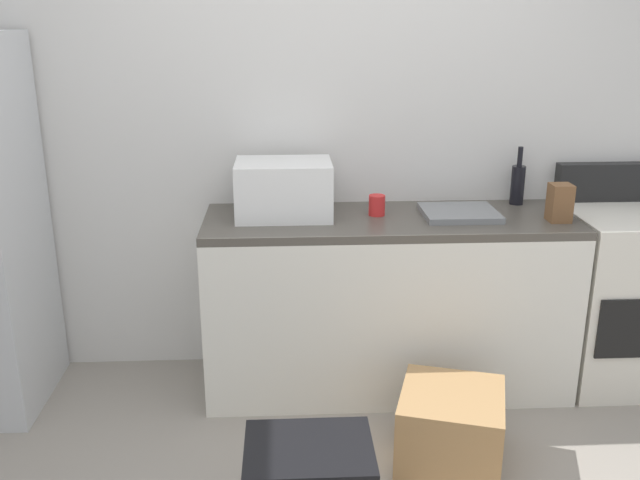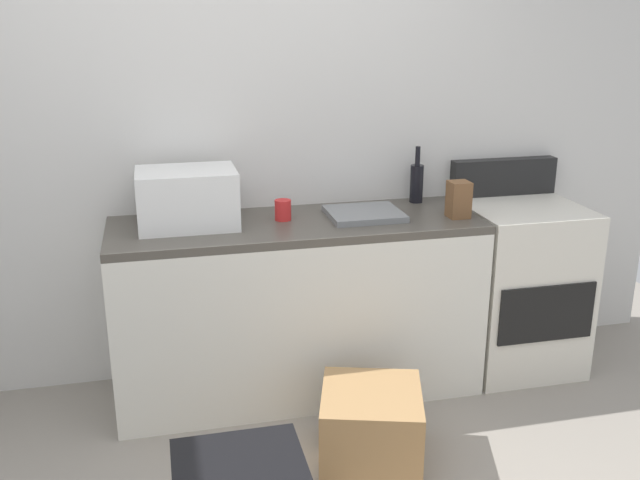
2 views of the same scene
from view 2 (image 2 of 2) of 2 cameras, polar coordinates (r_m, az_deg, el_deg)
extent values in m
cube|color=silver|center=(3.64, -7.78, 8.76)|extent=(5.00, 0.10, 2.60)
cube|color=silver|center=(3.59, -1.83, -5.70)|extent=(1.80, 0.60, 0.86)
cube|color=#4C473F|center=(3.44, -1.90, 1.19)|extent=(1.80, 0.60, 0.04)
cube|color=silver|center=(3.99, 15.64, -3.62)|extent=(0.60, 0.60, 0.90)
cube|color=black|center=(3.76, 17.80, -5.67)|extent=(0.52, 0.02, 0.30)
cube|color=black|center=(4.05, 14.54, 4.95)|extent=(0.60, 0.08, 0.20)
cube|color=white|center=(3.38, -10.65, 3.34)|extent=(0.46, 0.34, 0.27)
cube|color=slate|center=(3.51, 3.59, 2.13)|extent=(0.36, 0.32, 0.03)
cylinder|color=black|center=(3.79, 7.78, 4.51)|extent=(0.07, 0.07, 0.20)
cylinder|color=black|center=(3.76, 7.88, 6.73)|extent=(0.03, 0.03, 0.10)
cylinder|color=red|center=(3.45, -3.00, 2.43)|extent=(0.08, 0.08, 0.10)
cube|color=brown|center=(3.55, 11.11, 3.22)|extent=(0.10, 0.10, 0.18)
cube|color=#A37A4C|center=(3.17, 4.13, -14.68)|extent=(0.54, 0.54, 0.32)
cube|color=black|center=(2.61, -6.59, -17.50)|extent=(0.46, 0.36, 0.04)
camera|label=1|loc=(0.14, 67.92, -7.63)|focal=38.92mm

